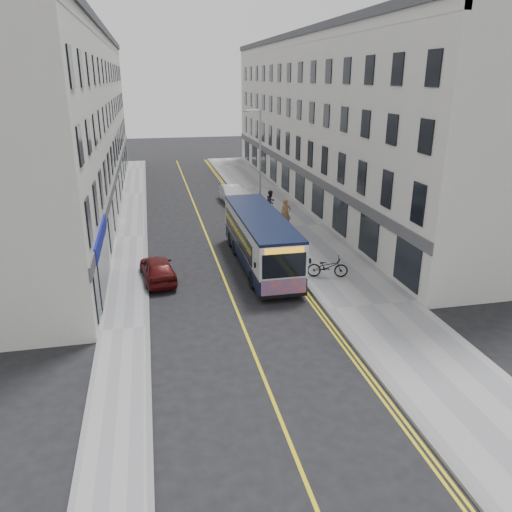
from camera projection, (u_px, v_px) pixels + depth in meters
name	position (u px, v px, depth m)	size (l,w,h in m)	color
ground	(236.00, 308.00, 23.03)	(140.00, 140.00, 0.00)	black
pavement_east	(294.00, 227.00, 35.28)	(4.50, 64.00, 0.12)	gray
pavement_west	(131.00, 237.00, 33.07)	(2.00, 64.00, 0.12)	gray
kerb_east	(263.00, 229.00, 34.84)	(0.18, 64.00, 0.13)	slate
kerb_west	(146.00, 236.00, 33.27)	(0.18, 64.00, 0.13)	slate
road_centre_line	(206.00, 233.00, 34.07)	(0.12, 64.00, 0.01)	gold
road_dbl_yellow_inner	(256.00, 230.00, 34.77)	(0.10, 64.00, 0.01)	gold
road_dbl_yellow_outer	(259.00, 230.00, 34.81)	(0.10, 64.00, 0.01)	gold
terrace_east	(325.00, 121.00, 42.42)	(6.00, 46.00, 13.00)	silver
terrace_west	(73.00, 126.00, 38.38)	(6.00, 46.00, 13.00)	beige
streetlamp	(259.00, 162.00, 35.25)	(1.32, 0.18, 8.00)	#999BA1
city_bus	(260.00, 238.00, 27.64)	(2.39, 10.22, 2.97)	black
bicycle	(328.00, 267.00, 26.11)	(0.74, 2.13, 1.12)	black
pedestrian_near	(286.00, 214.00, 34.52)	(0.74, 0.48, 2.02)	brown
pedestrian_far	(271.00, 202.00, 38.32)	(0.86, 0.67, 1.78)	black
car_white	(232.00, 194.00, 42.13)	(1.50, 4.32, 1.42)	silver
car_maroon	(158.00, 269.00, 25.90)	(1.59, 3.94, 1.34)	#480C0C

